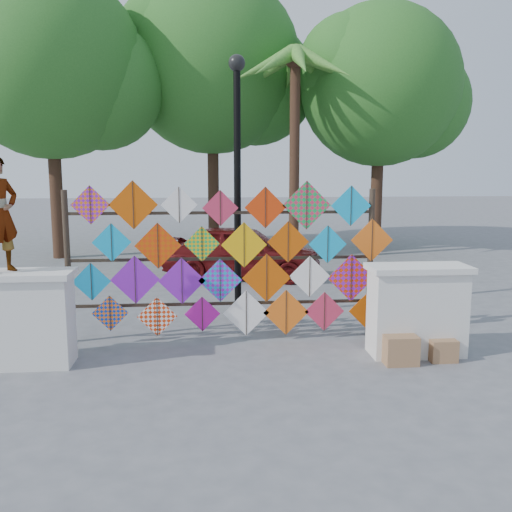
% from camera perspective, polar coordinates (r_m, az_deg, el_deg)
% --- Properties ---
extents(ground, '(80.00, 80.00, 0.00)m').
position_cam_1_polar(ground, '(8.20, -3.14, -9.83)').
color(ground, gray).
rests_on(ground, ground).
extents(parapet_left, '(1.40, 0.65, 1.28)m').
position_cam_1_polar(parapet_left, '(8.20, -22.45, -5.78)').
color(parapet_left, silver).
rests_on(parapet_left, ground).
extents(parapet_right, '(1.40, 0.65, 1.28)m').
position_cam_1_polar(parapet_right, '(8.35, 15.80, -5.17)').
color(parapet_right, silver).
rests_on(parapet_right, ground).
extents(kite_rack, '(4.96, 0.24, 2.44)m').
position_cam_1_polar(kite_rack, '(8.62, -2.48, -0.57)').
color(kite_rack, '#32261C').
rests_on(kite_rack, ground).
extents(tree_west, '(5.85, 5.20, 8.01)m').
position_cam_1_polar(tree_west, '(17.51, -19.61, 17.51)').
color(tree_west, '#472B1E').
rests_on(tree_west, ground).
extents(tree_mid, '(6.30, 5.60, 8.61)m').
position_cam_1_polar(tree_mid, '(19.05, -4.09, 18.47)').
color(tree_mid, '#472B1E').
rests_on(tree_mid, ground).
extents(tree_east, '(5.40, 4.80, 7.42)m').
position_cam_1_polar(tree_east, '(18.24, 12.55, 16.20)').
color(tree_east, '#472B1E').
rests_on(tree_east, ground).
extents(palm_tree, '(3.62, 3.62, 5.83)m').
position_cam_1_polar(palm_tree, '(16.11, 3.95, 17.24)').
color(palm_tree, '#472B1E').
rests_on(palm_tree, ground).
extents(sedan, '(3.96, 2.36, 1.26)m').
position_cam_1_polar(sedan, '(13.56, -1.42, 0.48)').
color(sedan, '#5E1011').
rests_on(sedan, ground).
extents(lamppost, '(0.28, 0.28, 4.46)m').
position_cam_1_polar(lamppost, '(9.77, -1.88, 9.28)').
color(lamppost, black).
rests_on(lamppost, ground).
extents(cardboard_box_near, '(0.44, 0.40, 0.40)m').
position_cam_1_polar(cardboard_box_near, '(8.05, 14.14, -8.98)').
color(cardboard_box_near, '#B07C55').
rests_on(cardboard_box_near, ground).
extents(cardboard_box_far, '(0.36, 0.34, 0.31)m').
position_cam_1_polar(cardboard_box_far, '(8.33, 18.04, -8.86)').
color(cardboard_box_far, '#B07C55').
rests_on(cardboard_box_far, ground).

